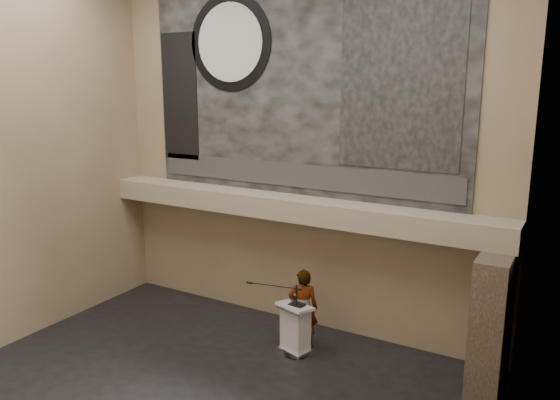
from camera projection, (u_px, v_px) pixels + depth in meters
The scene contains 19 objects.
floor at pixel (195, 398), 10.22m from camera, with size 10.00×10.00×0.00m, color black.
wall_back at pixel (297, 150), 12.67m from camera, with size 10.00×0.02×8.50m, color #836C53.
wall_left at pixel (5, 155), 11.74m from camera, with size 0.02×8.00×8.50m, color #836C53.
wall_right at pixel (497, 209), 6.85m from camera, with size 0.02×8.00×8.50m, color #836C53.
soffit at pixel (289, 207), 12.62m from camera, with size 10.00×0.80×0.50m, color gray.
sprinkler_left at pixel (231, 211), 13.42m from camera, with size 0.04×0.04×0.06m, color #B2893D.
sprinkler_right at pixel (365, 231), 11.71m from camera, with size 0.04×0.04×0.06m, color #B2893D.
banner at pixel (297, 86), 12.33m from camera, with size 8.00×0.05×5.00m, color black.
banner_text_strip at pixel (296, 175), 12.74m from camera, with size 7.76×0.02×0.55m, color #2C2C2C.
banner_clock_rim at pixel (230, 43), 12.96m from camera, with size 2.30×2.30×0.02m, color black.
banner_clock_face at pixel (229, 43), 12.95m from camera, with size 1.84×1.84×0.02m, color silver.
banner_building_print at pixel (400, 82), 11.10m from camera, with size 2.60×0.02×3.60m, color black.
banner_brick_print at pixel (180, 97), 14.03m from camera, with size 1.10×0.02×3.20m, color black.
stone_pier at pixel (491, 323), 10.31m from camera, with size 0.60×1.40×2.70m, color #3E3126.
lectern at pixel (295, 328), 11.86m from camera, with size 0.85×0.70×1.14m.
binder at pixel (297, 305), 11.71m from camera, with size 0.32×0.25×0.04m, color black.
papers at pixel (291, 304), 11.76m from camera, with size 0.19×0.26×0.01m, color white.
speaker_person at pixel (303, 308), 12.03m from camera, with size 0.66×0.43×1.81m, color silver.
mic_stand at pixel (295, 344), 11.83m from camera, with size 1.37×0.52×1.60m.
Camera 1 is at (5.98, -7.13, 5.85)m, focal length 35.00 mm.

